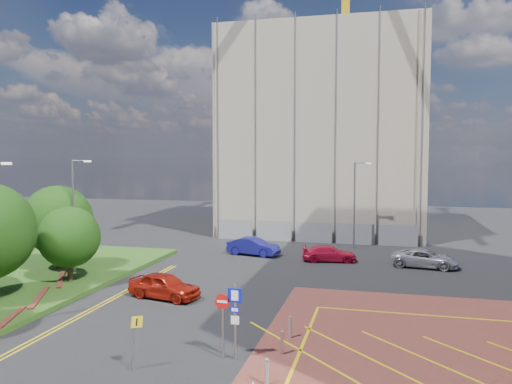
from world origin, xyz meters
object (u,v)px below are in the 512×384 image
at_px(car_silver_back, 425,259).
at_px(car_red_back, 329,254).
at_px(car_red_left, 164,286).
at_px(car_blue_back, 253,247).
at_px(lamp_back, 355,201).
at_px(warning_sign, 134,336).
at_px(lamp_left_far, 74,211).
at_px(tree_c, 69,237).
at_px(sign_cluster, 230,314).
at_px(tree_d, 58,220).

bearing_deg(car_silver_back, car_red_back, 95.29).
bearing_deg(car_red_left, car_blue_back, 4.05).
xyz_separation_m(car_blue_back, car_red_back, (6.58, -0.97, -0.11)).
relative_size(lamp_back, warning_sign, 3.56).
height_order(lamp_left_far, lamp_back, lamp_left_far).
bearing_deg(tree_c, warning_sign, -46.54).
bearing_deg(car_blue_back, car_silver_back, -83.97).
distance_m(tree_c, warning_sign, 15.27).
xyz_separation_m(lamp_left_far, lamp_back, (18.50, 16.00, -0.30)).
height_order(tree_c, car_silver_back, tree_c).
relative_size(car_blue_back, car_silver_back, 0.92).
bearing_deg(tree_c, sign_cluster, -33.16).
distance_m(sign_cluster, car_red_back, 20.75).
distance_m(car_red_left, car_silver_back, 20.20).
height_order(car_red_back, car_silver_back, car_silver_back).
bearing_deg(car_blue_back, tree_d, 139.69).
distance_m(tree_c, car_red_left, 7.84).
relative_size(tree_d, sign_cluster, 1.90).
relative_size(lamp_left_far, car_red_back, 1.83).
xyz_separation_m(lamp_back, warning_sign, (-7.15, -29.01, -2.93)).
height_order(sign_cluster, car_silver_back, sign_cluster).
height_order(tree_c, lamp_left_far, lamp_left_far).
distance_m(lamp_left_far, car_blue_back, 15.20).
xyz_separation_m(tree_c, sign_cluster, (13.80, -9.02, -1.24)).
distance_m(tree_d, warning_sign, 19.56).
height_order(lamp_back, sign_cluster, lamp_back).
relative_size(tree_c, car_silver_back, 1.00).
distance_m(lamp_back, car_red_left, 22.18).
xyz_separation_m(tree_c, car_silver_back, (23.20, 11.16, -2.51)).
bearing_deg(tree_d, car_red_left, -22.80).
relative_size(car_red_left, car_blue_back, 0.99).
relative_size(tree_c, car_red_back, 1.12).
height_order(lamp_back, car_red_back, lamp_back).
distance_m(lamp_back, warning_sign, 30.02).
bearing_deg(car_silver_back, sign_cluster, 163.68).
distance_m(tree_c, car_red_back, 19.81).
xyz_separation_m(tree_c, warning_sign, (10.43, -11.01, -1.76)).
distance_m(tree_d, car_red_back, 20.98).
bearing_deg(tree_d, car_red_back, 24.49).
bearing_deg(warning_sign, car_red_left, 107.81).
relative_size(lamp_back, sign_cluster, 2.50).
xyz_separation_m(lamp_left_far, car_red_back, (16.78, 9.59, -4.03)).
bearing_deg(lamp_left_far, warning_sign, -48.89).
bearing_deg(tree_c, car_silver_back, 25.69).
height_order(sign_cluster, car_red_left, sign_cluster).
bearing_deg(tree_d, car_silver_back, 17.30).
height_order(lamp_left_far, car_red_back, lamp_left_far).
height_order(car_red_left, car_blue_back, car_red_left).
bearing_deg(car_red_left, tree_d, 79.26).
relative_size(sign_cluster, car_red_back, 0.73).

